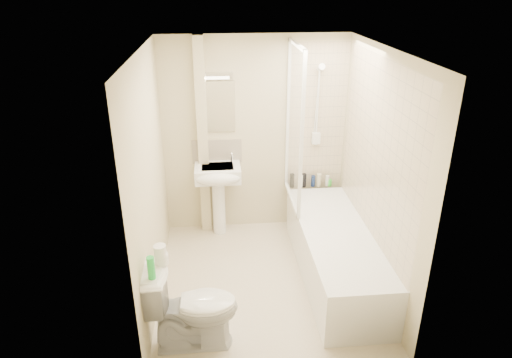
{
  "coord_description": "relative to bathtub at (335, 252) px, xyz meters",
  "views": [
    {
      "loc": [
        -0.47,
        -3.97,
        2.97
      ],
      "look_at": [
        -0.08,
        0.2,
        1.11
      ],
      "focal_mm": 32.0,
      "sensor_mm": 36.0,
      "label": 1
    }
  ],
  "objects": [
    {
      "name": "tile_back",
      "position": [
        0.0,
        1.19,
        1.14
      ],
      "size": [
        0.7,
        0.01,
        1.75
      ],
      "primitive_type": "cube",
      "color": "beige",
      "rests_on": "wall_back"
    },
    {
      "name": "wall_left",
      "position": [
        -1.85,
        -0.04,
        0.91
      ],
      "size": [
        0.02,
        2.5,
        2.4
      ],
      "primitive_type": "cube",
      "color": "beige",
      "rests_on": "ground"
    },
    {
      "name": "strip_light",
      "position": [
        -1.21,
        1.17,
        1.66
      ],
      "size": [
        0.42,
        0.07,
        0.07
      ],
      "primitive_type": "cube",
      "color": "silver",
      "rests_on": "wall_back"
    },
    {
      "name": "mirror",
      "position": [
        -1.21,
        1.19,
        1.29
      ],
      "size": [
        0.46,
        0.01,
        0.6
      ],
      "primitive_type": "cube",
      "color": "white",
      "rests_on": "wall_back"
    },
    {
      "name": "tile_right",
      "position": [
        0.34,
        0.0,
        1.14
      ],
      "size": [
        0.01,
        2.1,
        1.75
      ],
      "primitive_type": "cube",
      "color": "beige",
      "rests_on": "wall_right"
    },
    {
      "name": "wall_right",
      "position": [
        0.35,
        -0.04,
        0.91
      ],
      "size": [
        0.02,
        2.5,
        2.4
      ],
      "primitive_type": "cube",
      "color": "beige",
      "rests_on": "ground"
    },
    {
      "name": "ceiling",
      "position": [
        -0.75,
        -0.04,
        2.11
      ],
      "size": [
        2.2,
        2.5,
        0.02
      ],
      "primitive_type": "cube",
      "color": "white",
      "rests_on": "wall_back"
    },
    {
      "name": "bottle_white_b",
      "position": [
        0.16,
        1.12,
        0.33
      ],
      "size": [
        0.05,
        0.05,
        0.14
      ],
      "primitive_type": "cylinder",
      "color": "silver",
      "rests_on": "bathtub"
    },
    {
      "name": "pipe_boxing",
      "position": [
        -1.37,
        1.15,
        0.91
      ],
      "size": [
        0.12,
        0.12,
        2.4
      ],
      "primitive_type": "cube",
      "color": "beige",
      "rests_on": "ground"
    },
    {
      "name": "splashback",
      "position": [
        -1.21,
        1.2,
        0.74
      ],
      "size": [
        0.6,
        0.02,
        0.3
      ],
      "primitive_type": "cube",
      "color": "beige",
      "rests_on": "wall_back"
    },
    {
      "name": "floor",
      "position": [
        -0.75,
        -0.04,
        -0.29
      ],
      "size": [
        2.5,
        2.5,
        0.0
      ],
      "primitive_type": "plane",
      "color": "beige",
      "rests_on": "ground"
    },
    {
      "name": "wall_back",
      "position": [
        -0.75,
        1.21,
        0.91
      ],
      "size": [
        2.2,
        0.02,
        2.4
      ],
      "primitive_type": "cube",
      "color": "beige",
      "rests_on": "ground"
    },
    {
      "name": "shower_screen",
      "position": [
        -0.35,
        0.75,
        1.16
      ],
      "size": [
        0.04,
        0.92,
        1.8
      ],
      "color": "white",
      "rests_on": "bathtub"
    },
    {
      "name": "toilet_roll_lower",
      "position": [
        -1.7,
        -0.77,
        0.54
      ],
      "size": [
        0.11,
        0.11,
        0.09
      ],
      "primitive_type": "cylinder",
      "color": "white",
      "rests_on": "toilet"
    },
    {
      "name": "bottle_cream",
      "position": [
        0.05,
        1.12,
        0.34
      ],
      "size": [
        0.06,
        0.06,
        0.17
      ],
      "primitive_type": "cylinder",
      "color": "beige",
      "rests_on": "bathtub"
    },
    {
      "name": "pedestal_sink",
      "position": [
        -1.21,
        0.97,
        0.44
      ],
      "size": [
        0.54,
        0.49,
        1.04
      ],
      "color": "white",
      "rests_on": "ground"
    },
    {
      "name": "bottle_white_a",
      "position": [
        -0.15,
        1.12,
        0.34
      ],
      "size": [
        0.05,
        0.05,
        0.17
      ],
      "primitive_type": "cylinder",
      "color": "white",
      "rests_on": "bathtub"
    },
    {
      "name": "toilet",
      "position": [
        -1.47,
        -0.87,
        0.1
      ],
      "size": [
        0.45,
        0.77,
        0.78
      ],
      "primitive_type": "imported",
      "rotation": [
        0.0,
        0.0,
        1.58
      ],
      "color": "white",
      "rests_on": "ground"
    },
    {
      "name": "toilet_roll_upper",
      "position": [
        -1.71,
        -0.79,
        0.63
      ],
      "size": [
        0.1,
        0.1,
        0.09
      ],
      "primitive_type": "cylinder",
      "color": "white",
      "rests_on": "toilet_roll_lower"
    },
    {
      "name": "bottle_black_b",
      "position": [
        -0.14,
        1.12,
        0.35
      ],
      "size": [
        0.06,
        0.06,
        0.17
      ],
      "primitive_type": "cylinder",
      "color": "black",
      "rests_on": "bathtub"
    },
    {
      "name": "shower_fixture",
      "position": [
        -0.0,
        1.15,
        1.26
      ],
      "size": [
        0.1,
        0.16,
        0.99
      ],
      "color": "white",
      "rests_on": "wall_back"
    },
    {
      "name": "green_bottle",
      "position": [
        -1.76,
        -0.97,
        0.59
      ],
      "size": [
        0.06,
        0.06,
        0.2
      ],
      "primitive_type": "cylinder",
      "color": "green",
      "rests_on": "toilet"
    },
    {
      "name": "bottle_black_a",
      "position": [
        -0.29,
        1.12,
        0.35
      ],
      "size": [
        0.06,
        0.06,
        0.18
      ],
      "primitive_type": "cylinder",
      "color": "black",
      "rests_on": "bathtub"
    },
    {
      "name": "bathtub",
      "position": [
        0.0,
        0.0,
        0.0
      ],
      "size": [
        0.7,
        2.1,
        0.55
      ],
      "color": "white",
      "rests_on": "ground"
    },
    {
      "name": "bottle_green",
      "position": [
        0.19,
        1.12,
        0.3
      ],
      "size": [
        0.06,
        0.06,
        0.08
      ],
      "primitive_type": "cylinder",
      "color": "green",
      "rests_on": "bathtub"
    },
    {
      "name": "bottle_blue",
      "position": [
        -0.02,
        1.12,
        0.33
      ],
      "size": [
        0.05,
        0.05,
        0.14
      ],
      "primitive_type": "cylinder",
      "color": "navy",
      "rests_on": "bathtub"
    }
  ]
}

